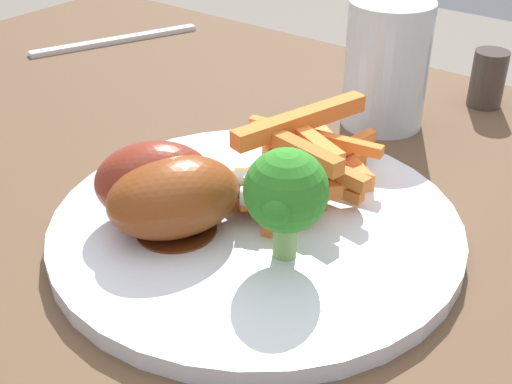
{
  "coord_description": "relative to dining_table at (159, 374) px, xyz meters",
  "views": [
    {
      "loc": [
        -0.27,
        0.23,
        0.97
      ],
      "look_at": [
        -0.05,
        -0.05,
        0.76
      ],
      "focal_mm": 47.55,
      "sensor_mm": 36.0,
      "label": 1
    }
  ],
  "objects": [
    {
      "name": "dining_table",
      "position": [
        0.0,
        0.0,
        0.0
      ],
      "size": [
        0.94,
        0.78,
        0.72
      ],
      "color": "brown",
      "rests_on": "ground_plane"
    },
    {
      "name": "pepper_shaker",
      "position": [
        -0.09,
        -0.33,
        0.14
      ],
      "size": [
        0.03,
        0.03,
        0.05
      ],
      "primitive_type": "cylinder",
      "color": "#423833",
      "rests_on": "dining_table"
    },
    {
      "name": "chicken_drumstick_extra",
      "position": [
        -0.02,
        -0.01,
        0.15
      ],
      "size": [
        0.09,
        0.13,
        0.05
      ],
      "color": "#5B240E",
      "rests_on": "dinner_plate"
    },
    {
      "name": "chicken_drumstick_near",
      "position": [
        -0.0,
        -0.02,
        0.15
      ],
      "size": [
        0.11,
        0.11,
        0.05
      ],
      "color": "#5B1A11",
      "rests_on": "dinner_plate"
    },
    {
      "name": "carrot_fries_pile",
      "position": [
        -0.05,
        -0.1,
        0.15
      ],
      "size": [
        0.11,
        0.14,
        0.05
      ],
      "color": "orange",
      "rests_on": "dinner_plate"
    },
    {
      "name": "dinner_plate",
      "position": [
        -0.05,
        -0.05,
        0.12
      ],
      "size": [
        0.26,
        0.26,
        0.01
      ],
      "primitive_type": "cylinder",
      "color": "silver",
      "rests_on": "dining_table"
    },
    {
      "name": "water_glass",
      "position": [
        -0.03,
        -0.24,
        0.17
      ],
      "size": [
        0.07,
        0.07,
        0.1
      ],
      "primitive_type": "cylinder",
      "color": "silver",
      "rests_on": "dining_table"
    },
    {
      "name": "fork",
      "position": [
        0.3,
        -0.25,
        0.12
      ],
      "size": [
        0.08,
        0.18,
        0.0
      ],
      "primitive_type": "cube",
      "rotation": [
        0.0,
        0.0,
        1.18
      ],
      "color": "silver",
      "rests_on": "dining_table"
    },
    {
      "name": "broccoli_floret_front",
      "position": [
        -0.09,
        -0.03,
        0.17
      ],
      "size": [
        0.05,
        0.05,
        0.07
      ],
      "color": "#83B25E",
      "rests_on": "dinner_plate"
    },
    {
      "name": "chicken_drumstick_far",
      "position": [
        -0.02,
        -0.02,
        0.15
      ],
      "size": [
        0.13,
        0.1,
        0.04
      ],
      "color": "#51180A",
      "rests_on": "dinner_plate"
    }
  ]
}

